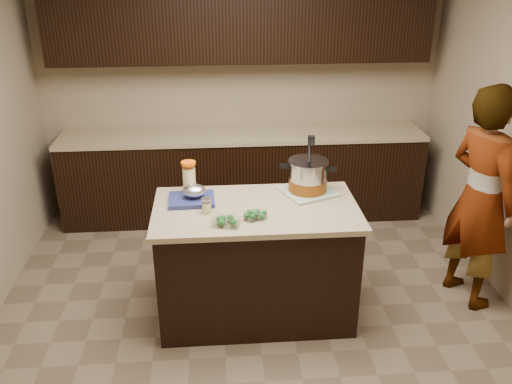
# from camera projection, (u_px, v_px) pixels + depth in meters

# --- Properties ---
(ground_plane) EXTENTS (4.00, 4.00, 0.00)m
(ground_plane) POSITION_uv_depth(u_px,v_px,m) (256.00, 311.00, 4.21)
(ground_plane) COLOR brown
(ground_plane) RESTS_ON ground
(room_shell) EXTENTS (4.04, 4.04, 2.72)m
(room_shell) POSITION_uv_depth(u_px,v_px,m) (256.00, 94.00, 3.50)
(room_shell) COLOR tan
(room_shell) RESTS_ON ground
(back_cabinets) EXTENTS (3.60, 0.63, 2.33)m
(back_cabinets) POSITION_uv_depth(u_px,v_px,m) (242.00, 127.00, 5.40)
(back_cabinets) COLOR black
(back_cabinets) RESTS_ON ground
(island) EXTENTS (1.46, 0.81, 0.90)m
(island) POSITION_uv_depth(u_px,v_px,m) (256.00, 261.00, 4.02)
(island) COLOR black
(island) RESTS_ON ground
(dish_towel) EXTENTS (0.47, 0.47, 0.02)m
(dish_towel) POSITION_uv_depth(u_px,v_px,m) (307.00, 191.00, 4.07)
(dish_towel) COLOR #608A5D
(dish_towel) RESTS_ON island
(stock_pot) EXTENTS (0.42, 0.37, 0.43)m
(stock_pot) POSITION_uv_depth(u_px,v_px,m) (308.00, 178.00, 4.02)
(stock_pot) COLOR #B7B7BC
(stock_pot) RESTS_ON dish_towel
(lemonade_pitcher) EXTENTS (0.14, 0.14, 0.26)m
(lemonade_pitcher) POSITION_uv_depth(u_px,v_px,m) (189.00, 180.00, 3.98)
(lemonade_pitcher) COLOR #ECDE90
(lemonade_pitcher) RESTS_ON island
(mason_jar) EXTENTS (0.09, 0.09, 0.12)m
(mason_jar) POSITION_uv_depth(u_px,v_px,m) (206.00, 206.00, 3.74)
(mason_jar) COLOR #ECDE90
(mason_jar) RESTS_ON island
(broccoli_tub_left) EXTENTS (0.11, 0.11, 0.05)m
(broccoli_tub_left) POSITION_uv_depth(u_px,v_px,m) (260.00, 215.00, 3.68)
(broccoli_tub_left) COLOR silver
(broccoli_tub_left) RESTS_ON island
(broccoli_tub_right) EXTENTS (0.12, 0.12, 0.05)m
(broccoli_tub_right) POSITION_uv_depth(u_px,v_px,m) (251.00, 216.00, 3.66)
(broccoli_tub_right) COLOR silver
(broccoli_tub_right) RESTS_ON island
(broccoli_tub_rect) EXTENTS (0.20, 0.17, 0.06)m
(broccoli_tub_rect) POSITION_uv_depth(u_px,v_px,m) (226.00, 221.00, 3.59)
(broccoli_tub_rect) COLOR silver
(broccoli_tub_rect) RESTS_ON island
(blue_tray) EXTENTS (0.34, 0.27, 0.12)m
(blue_tray) POSITION_uv_depth(u_px,v_px,m) (193.00, 196.00, 3.91)
(blue_tray) COLOR navy
(blue_tray) RESTS_ON island
(person) EXTENTS (0.59, 0.73, 1.74)m
(person) POSITION_uv_depth(u_px,v_px,m) (481.00, 198.00, 4.06)
(person) COLOR gray
(person) RESTS_ON ground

